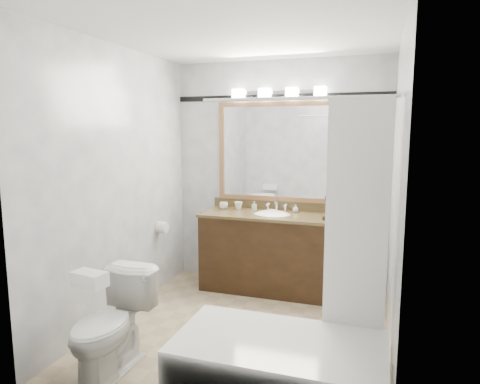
# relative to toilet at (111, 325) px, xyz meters

# --- Properties ---
(room) EXTENTS (2.42, 2.62, 2.52)m
(room) POSITION_rel_toilet_xyz_m (0.70, 0.92, 0.89)
(room) COLOR tan
(room) RESTS_ON ground
(vanity) EXTENTS (1.53, 0.58, 0.97)m
(vanity) POSITION_rel_toilet_xyz_m (0.70, 1.94, 0.08)
(vanity) COLOR black
(vanity) RESTS_ON ground
(mirror) EXTENTS (1.40, 0.04, 1.10)m
(mirror) POSITION_rel_toilet_xyz_m (0.70, 2.20, 1.14)
(mirror) COLOR #A27249
(mirror) RESTS_ON room
(vanity_light_bar) EXTENTS (1.02, 0.14, 0.12)m
(vanity_light_bar) POSITION_rel_toilet_xyz_m (0.70, 2.15, 1.77)
(vanity_light_bar) COLOR silver
(vanity_light_bar) RESTS_ON room
(accent_stripe) EXTENTS (2.40, 0.01, 0.06)m
(accent_stripe) POSITION_rel_toilet_xyz_m (0.70, 2.21, 1.74)
(accent_stripe) COLOR black
(accent_stripe) RESTS_ON room
(bathtub) EXTENTS (1.30, 0.75, 1.96)m
(bathtub) POSITION_rel_toilet_xyz_m (1.25, 0.02, -0.08)
(bathtub) COLOR white
(bathtub) RESTS_ON ground
(tp_roll) EXTENTS (0.11, 0.12, 0.12)m
(tp_roll) POSITION_rel_toilet_xyz_m (-0.44, 1.58, 0.34)
(tp_roll) COLOR white
(tp_roll) RESTS_ON room
(toilet) EXTENTS (0.42, 0.72, 0.73)m
(toilet) POSITION_rel_toilet_xyz_m (0.00, 0.00, 0.00)
(toilet) COLOR white
(toilet) RESTS_ON ground
(tissue_box) EXTENTS (0.25, 0.16, 0.09)m
(tissue_box) POSITION_rel_toilet_xyz_m (0.00, -0.20, 0.41)
(tissue_box) COLOR white
(tissue_box) RESTS_ON toilet
(coffee_maker) EXTENTS (0.18, 0.23, 0.34)m
(coffee_maker) POSITION_rel_toilet_xyz_m (1.34, 1.89, 0.66)
(coffee_maker) COLOR black
(coffee_maker) RESTS_ON vanity
(cup_left) EXTENTS (0.12, 0.12, 0.08)m
(cup_left) POSITION_rel_toilet_xyz_m (0.10, 2.06, 0.52)
(cup_left) COLOR white
(cup_left) RESTS_ON vanity
(cup_right) EXTENTS (0.11, 0.11, 0.09)m
(cup_right) POSITION_rel_toilet_xyz_m (0.27, 2.08, 0.53)
(cup_right) COLOR white
(cup_right) RESTS_ON vanity
(soap_bottle_a) EXTENTS (0.05, 0.05, 0.10)m
(soap_bottle_a) POSITION_rel_toilet_xyz_m (0.45, 2.10, 0.53)
(soap_bottle_a) COLOR white
(soap_bottle_a) RESTS_ON vanity
(soap_bottle_b) EXTENTS (0.08, 0.08, 0.08)m
(soap_bottle_b) POSITION_rel_toilet_xyz_m (0.92, 2.11, 0.53)
(soap_bottle_b) COLOR white
(soap_bottle_b) RESTS_ON vanity
(soap_bar) EXTENTS (0.09, 0.06, 0.03)m
(soap_bar) POSITION_rel_toilet_xyz_m (0.68, 2.05, 0.50)
(soap_bar) COLOR beige
(soap_bar) RESTS_ON vanity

